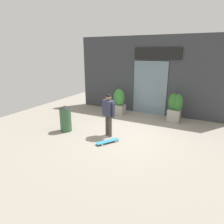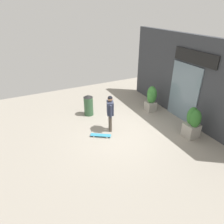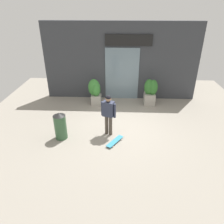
{
  "view_description": "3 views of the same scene",
  "coord_description": "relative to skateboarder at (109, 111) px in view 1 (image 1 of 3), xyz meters",
  "views": [
    {
      "loc": [
        2.85,
        -6.56,
        3.02
      ],
      "look_at": [
        -0.27,
        -0.45,
        0.94
      ],
      "focal_mm": 32.15,
      "sensor_mm": 36.0,
      "label": 1
    },
    {
      "loc": [
        6.27,
        -3.65,
        4.78
      ],
      "look_at": [
        -0.27,
        -0.45,
        0.94
      ],
      "focal_mm": 32.67,
      "sensor_mm": 36.0,
      "label": 2
    },
    {
      "loc": [
        0.04,
        -7.24,
        4.5
      ],
      "look_at": [
        -0.27,
        -0.45,
        0.94
      ],
      "focal_mm": 33.85,
      "sensor_mm": 36.0,
      "label": 3
    }
  ],
  "objects": [
    {
      "name": "ground_plane",
      "position": [
        0.4,
        0.47,
        -0.97
      ],
      "size": [
        12.0,
        12.0,
        0.0
      ],
      "primitive_type": "plane",
      "color": "gray"
    },
    {
      "name": "planter_box_right",
      "position": [
        1.85,
        2.74,
        -0.31
      ],
      "size": [
        0.63,
        0.55,
        1.28
      ],
      "color": "gray",
      "rests_on": "ground_plane"
    },
    {
      "name": "planter_box_left",
      "position": [
        -0.8,
        2.67,
        -0.27
      ],
      "size": [
        0.61,
        0.55,
        1.26
      ],
      "color": "gray",
      "rests_on": "ground_plane"
    },
    {
      "name": "skateboarder",
      "position": [
        0.0,
        0.0,
        0.0
      ],
      "size": [
        0.55,
        0.38,
        1.6
      ],
      "rotation": [
        0.0,
        0.0,
        -1.93
      ],
      "color": "#4C4238",
      "rests_on": "ground_plane"
    },
    {
      "name": "skateboard",
      "position": [
        0.26,
        -0.56,
        -0.91
      ],
      "size": [
        0.62,
        0.81,
        0.08
      ],
      "rotation": [
        0.0,
        0.0,
        -2.14
      ],
      "color": "teal",
      "rests_on": "ground_plane"
    },
    {
      "name": "trash_bin",
      "position": [
        -1.73,
        -0.33,
        -0.45
      ],
      "size": [
        0.45,
        0.45,
        1.04
      ],
      "color": "#335938",
      "rests_on": "ground_plane"
    },
    {
      "name": "building_facade",
      "position": [
        0.41,
        3.58,
        0.89
      ],
      "size": [
        7.55,
        0.31,
        3.75
      ],
      "color": "#383A3F",
      "rests_on": "ground_plane"
    }
  ]
}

